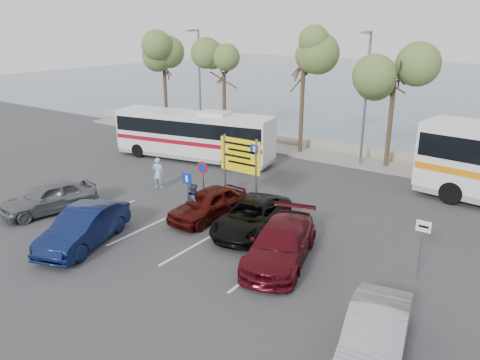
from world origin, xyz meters
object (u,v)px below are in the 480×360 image
Objects in this scene: street_lamp_left at (199,79)px; pedestrian_far at (194,202)px; car_maroon at (281,243)px; street_lamp_right at (366,93)px; car_silver_a at (49,197)px; suv_black at (252,216)px; pedestrian_near at (158,173)px; car_blue at (84,227)px; car_silver_b at (375,337)px; coach_bus_left at (194,137)px; direction_sign at (240,161)px; car_red at (208,204)px.

pedestrian_far is at bearing -51.38° from street_lamp_left.
pedestrian_far is (-5.20, 1.18, 0.13)m from car_maroon.
street_lamp_right is 18.66m from car_silver_a.
suv_black is 2.78× the size of pedestrian_near.
car_maroon reaches higher than suv_black.
car_silver_b is at bearing -18.27° from car_blue.
street_lamp_right is (13.00, 0.00, 0.00)m from street_lamp_left.
pedestrian_near is (5.60, -10.34, -3.73)m from street_lamp_left.
coach_bus_left reaches higher than car_silver_a.
street_lamp_right is 1.66× the size of suv_black.
street_lamp_right is at bearing 83.23° from car_maroon.
car_silver_b is at bearing -36.33° from coach_bus_left.
street_lamp_right is at bearing 55.36° from car_blue.
car_silver_b is (16.26, -1.28, -0.03)m from car_silver_a.
car_blue is at bearing -171.12° from car_maroon.
pedestrian_near reaches higher than suv_black.
car_blue reaches higher than car_silver_a.
pedestrian_near is (-5.41, -0.01, -1.56)m from direction_sign.
street_lamp_right is 2.23× the size of direction_sign.
direction_sign is 3.03m from suv_black.
coach_bus_left is 2.50× the size of car_silver_b.
pedestrian_far is at bearing 41.67° from car_silver_a.
pedestrian_far is at bearing -124.38° from car_red.
street_lamp_right is at bearing 74.00° from car_silver_a.
car_silver_b is 15.88m from pedestrian_near.
street_lamp_right is 13.40m from pedestrian_far.
car_red is at bearing -45.96° from coach_bus_left.
street_lamp_left is 13.00m from street_lamp_right.
direction_sign is at bearing 126.62° from suv_black.
car_maroon is 1.05× the size of suv_black.
pedestrian_near is at bearing 156.85° from suv_black.
car_red is (6.66, 3.72, -0.03)m from car_silver_a.
car_red is (2.40, 5.00, -0.05)m from car_blue.
coach_bus_left is at bearing 144.07° from direction_sign.
pedestrian_far is (6.50, -7.64, -0.67)m from coach_bus_left.
direction_sign is 9.31m from coach_bus_left.
street_lamp_right reaches higher than car_silver_a.
direction_sign is at bearing 47.57° from car_blue.
street_lamp_left reaches higher than car_red.
direction_sign reaches higher than pedestrian_far.
car_blue is at bearing -106.37° from street_lamp_right.
pedestrian_far reaches higher than car_red.
pedestrian_near is at bearing -179.84° from direction_sign.
car_maroon reaches higher than car_red.
pedestrian_near reaches higher than car_silver_b.
car_maroon is 5.08m from car_red.
suv_black is (2.40, 0.00, -0.05)m from car_red.
pedestrian_far is at bearing 151.35° from car_maroon.
direction_sign reaches higher than coach_bus_left.
pedestrian_near is (-7.40, -10.34, -3.73)m from street_lamp_right.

